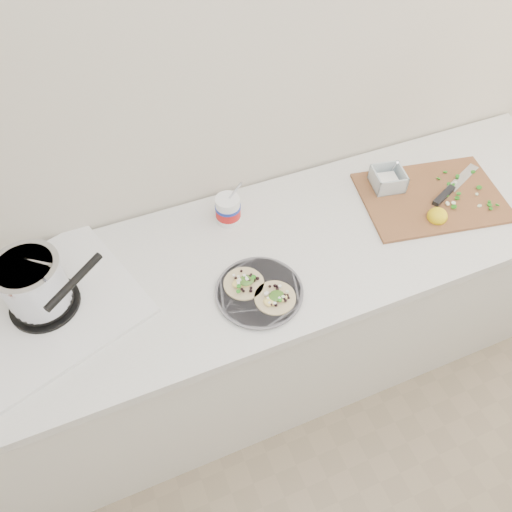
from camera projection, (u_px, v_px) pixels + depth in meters
name	position (u px, v px, depth m)	size (l,w,h in m)	color
counter	(277.00, 315.00, 2.04)	(2.44, 0.66, 0.90)	silver
stove	(38.00, 292.00, 1.47)	(0.64, 0.61, 0.25)	silver
taco_plate	(259.00, 290.00, 1.55)	(0.28, 0.28, 0.04)	#59585F
tub	(229.00, 207.00, 1.72)	(0.09, 0.09, 0.20)	white
cutboard	(428.00, 193.00, 1.83)	(0.56, 0.44, 0.08)	brown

